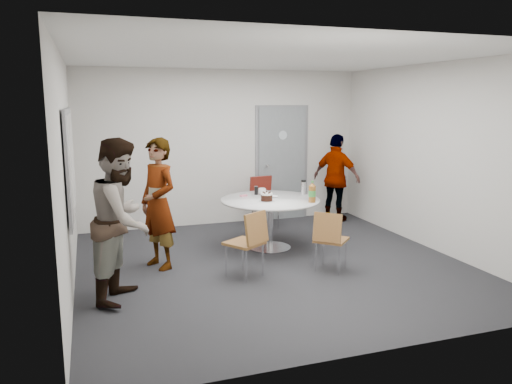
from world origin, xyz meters
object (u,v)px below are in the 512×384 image
object	(u,v)px
chair_near_right	(330,236)
chair_far	(263,196)
door	(282,164)
whiteboard	(70,163)
chair_near_left	(250,238)
person_main	(158,204)
table	(272,206)
person_left	(122,220)
person_right	(336,178)

from	to	relation	value
chair_near_right	chair_far	distance (m)	2.49
door	chair_far	size ratio (longest dim) A/B	2.42
whiteboard	chair_near_left	distance (m)	2.30
chair_far	person_main	xyz separation A→B (m)	(-2.00, -1.60, 0.32)
table	chair_near_left	world-z (taller)	table
door	person_main	size ratio (longest dim) A/B	1.25
chair_near_left	person_left	distance (m)	1.56
whiteboard	chair_near_left	bearing A→B (deg)	-15.81
door	chair_near_left	size ratio (longest dim) A/B	2.52
door	chair_near_right	size ratio (longest dim) A/B	2.68
person_main	person_right	bearing A→B (deg)	87.34
table	person_right	bearing A→B (deg)	36.20
person_left	table	bearing A→B (deg)	-36.88
whiteboard	chair_near_right	world-z (taller)	whiteboard
chair_near_left	person_right	size ratio (longest dim) A/B	0.53
door	whiteboard	bearing A→B (deg)	-147.34
chair_far	person_main	world-z (taller)	person_main
door	person_left	size ratio (longest dim) A/B	1.19
chair_near_right	person_left	world-z (taller)	person_left
chair_near_right	person_left	bearing A→B (deg)	-134.45
door	table	distance (m)	2.00
whiteboard	chair_far	world-z (taller)	whiteboard
table	chair_far	bearing A→B (deg)	76.19
chair_near_right	person_main	size ratio (longest dim) A/B	0.46
table	person_left	xyz separation A→B (m)	(-2.20, -1.24, 0.24)
door	chair_far	distance (m)	0.87
person_main	person_left	size ratio (longest dim) A/B	0.96
person_main	chair_far	bearing A→B (deg)	101.29
chair_near_left	door	bearing A→B (deg)	28.81
chair_far	person_right	xyz separation A→B (m)	(1.38, -0.05, 0.26)
chair_near_left	person_main	xyz separation A→B (m)	(-0.99, 0.77, 0.34)
chair_near_left	chair_near_right	bearing A→B (deg)	-39.31
person_right	door	bearing A→B (deg)	26.22
table	chair_near_right	world-z (taller)	table
whiteboard	chair_far	distance (m)	3.64
table	person_right	xyz separation A→B (m)	(1.70, 1.24, 0.14)
table	person_main	xyz separation A→B (m)	(-1.68, -0.31, 0.20)
person_main	person_left	xyz separation A→B (m)	(-0.52, -0.93, 0.04)
chair_far	person_left	distance (m)	3.58
door	person_right	size ratio (longest dim) A/B	1.34
chair_near_left	person_left	size ratio (longest dim) A/B	0.47
whiteboard	person_right	size ratio (longest dim) A/B	1.20
whiteboard	chair_near_right	size ratio (longest dim) A/B	2.40
door	whiteboard	distance (m)	4.25
table	chair_near_right	distance (m)	1.25
person_main	person_right	distance (m)	3.72
chair_near_left	chair_near_right	xyz separation A→B (m)	(1.03, -0.12, -0.03)
person_main	chair_near_left	bearing A→B (deg)	24.76
chair_near_right	person_main	distance (m)	2.24
door	person_main	xyz separation A→B (m)	(-2.53, -2.08, -0.18)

